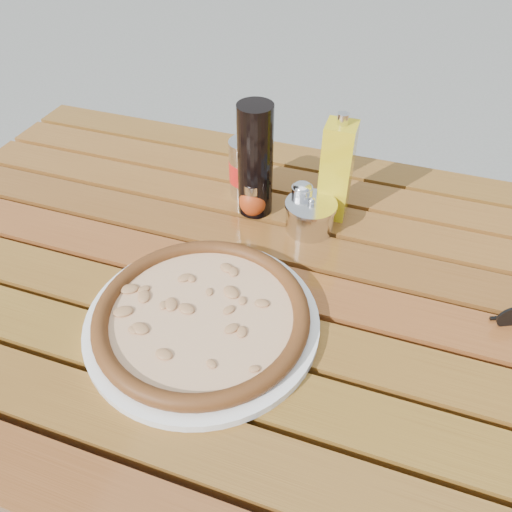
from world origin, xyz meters
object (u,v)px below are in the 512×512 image
(dark_bottle, at_px, (255,161))
(pepper_shaker, at_px, (253,197))
(olive_oil_cruet, at_px, (336,171))
(parmesan_tin, at_px, (310,216))
(plate, at_px, (203,321))
(oregano_shaker, at_px, (301,202))
(soda_can, at_px, (246,169))
(pizza, at_px, (202,315))
(table, at_px, (252,306))

(dark_bottle, bearing_deg, pepper_shaker, -87.66)
(pepper_shaker, xyz_separation_m, olive_oil_cruet, (0.14, 0.05, 0.06))
(dark_bottle, distance_m, parmesan_tin, 0.14)
(plate, height_order, oregano_shaker, oregano_shaker)
(olive_oil_cruet, bearing_deg, oregano_shaker, -145.57)
(pepper_shaker, xyz_separation_m, soda_can, (-0.04, 0.06, 0.02))
(pizza, relative_size, soda_can, 2.79)
(pepper_shaker, distance_m, parmesan_tin, 0.12)
(pizza, height_order, oregano_shaker, oregano_shaker)
(table, distance_m, soda_can, 0.28)
(dark_bottle, bearing_deg, olive_oil_cruet, 14.64)
(pizza, bearing_deg, pepper_shaker, 93.85)
(table, relative_size, olive_oil_cruet, 6.67)
(table, bearing_deg, plate, -106.67)
(soda_can, bearing_deg, olive_oil_cruet, -2.21)
(soda_can, bearing_deg, parmesan_tin, -24.48)
(pizza, xyz_separation_m, olive_oil_cruet, (0.12, 0.34, 0.07))
(dark_bottle, bearing_deg, table, -72.48)
(table, bearing_deg, parmesan_tin, 69.48)
(oregano_shaker, xyz_separation_m, soda_can, (-0.13, 0.04, 0.02))
(plate, xyz_separation_m, oregano_shaker, (0.07, 0.31, 0.03))
(plate, bearing_deg, oregano_shaker, 76.93)
(pizza, distance_m, olive_oil_cruet, 0.37)
(table, xyz_separation_m, pizza, (-0.04, -0.12, 0.10))
(pizza, relative_size, parmesan_tin, 3.11)
(plate, xyz_separation_m, pizza, (-0.00, -0.00, 0.02))
(pepper_shaker, distance_m, dark_bottle, 0.07)
(pizza, height_order, soda_can, soda_can)
(plate, distance_m, soda_can, 0.36)
(soda_can, bearing_deg, pepper_shaker, -58.82)
(plate, bearing_deg, soda_can, 99.03)
(oregano_shaker, distance_m, dark_bottle, 0.12)
(table, bearing_deg, pepper_shaker, 108.79)
(plate, xyz_separation_m, dark_bottle, (-0.02, 0.31, 0.10))
(table, relative_size, oregano_shaker, 17.07)
(table, xyz_separation_m, parmesan_tin, (0.06, 0.16, 0.11))
(soda_can, height_order, parmesan_tin, soda_can)
(dark_bottle, xyz_separation_m, olive_oil_cruet, (0.15, 0.04, -0.01))
(dark_bottle, xyz_separation_m, soda_can, (-0.04, 0.04, -0.05))
(pizza, bearing_deg, dark_bottle, 93.78)
(table, bearing_deg, dark_bottle, 107.52)
(olive_oil_cruet, bearing_deg, parmesan_tin, -114.61)
(parmesan_tin, bearing_deg, pizza, -108.84)
(soda_can, bearing_deg, table, -67.70)
(plate, bearing_deg, pizza, -116.57)
(dark_bottle, relative_size, olive_oil_cruet, 1.05)
(olive_oil_cruet, height_order, parmesan_tin, olive_oil_cruet)
(pizza, distance_m, soda_can, 0.36)
(pizza, distance_m, pepper_shaker, 0.29)
(table, relative_size, parmesan_tin, 12.98)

